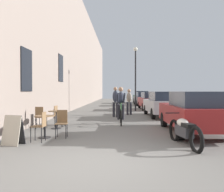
{
  "coord_description": "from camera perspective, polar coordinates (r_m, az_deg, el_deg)",
  "views": [
    {
      "loc": [
        0.49,
        -4.89,
        1.5
      ],
      "look_at": [
        -0.02,
        12.38,
        1.17
      ],
      "focal_mm": 38.3,
      "sensor_mm": 36.0,
      "label": 1
    }
  ],
  "objects": [
    {
      "name": "ground_plane",
      "position": [
        5.14,
        -4.0,
        -15.9
      ],
      "size": [
        88.0,
        88.0,
        0.0
      ],
      "primitive_type": "plane",
      "color": "slate"
    },
    {
      "name": "building_facade_left",
      "position": [
        19.67,
        -10.13,
        12.31
      ],
      "size": [
        0.54,
        68.0,
        10.67
      ],
      "color": "gray",
      "rests_on": "ground_plane"
    },
    {
      "name": "cafe_table_near",
      "position": [
        8.08,
        -15.8,
        -5.92
      ],
      "size": [
        0.64,
        0.64,
        0.72
      ],
      "color": "black",
      "rests_on": "ground_plane"
    },
    {
      "name": "cafe_chair_near_toward_street",
      "position": [
        7.47,
        -16.67,
        -6.52
      ],
      "size": [
        0.4,
        0.4,
        0.89
      ],
      "color": "black",
      "rests_on": "ground_plane"
    },
    {
      "name": "cafe_chair_near_toward_wall",
      "position": [
        8.01,
        -11.9,
        -5.99
      ],
      "size": [
        0.41,
        0.41,
        0.89
      ],
      "color": "black",
      "rests_on": "ground_plane"
    },
    {
      "name": "cafe_table_mid",
      "position": [
        9.92,
        -13.2,
        -4.61
      ],
      "size": [
        0.64,
        0.64,
        0.72
      ],
      "color": "black",
      "rests_on": "ground_plane"
    },
    {
      "name": "cafe_chair_mid_toward_street",
      "position": [
        10.02,
        -16.71,
        -4.59
      ],
      "size": [
        0.43,
        0.43,
        0.89
      ],
      "color": "black",
      "rests_on": "ground_plane"
    },
    {
      "name": "cafe_chair_mid_toward_wall",
      "position": [
        10.53,
        -12.73,
        -4.3
      ],
      "size": [
        0.43,
        0.43,
        0.89
      ],
      "color": "black",
      "rests_on": "ground_plane"
    },
    {
      "name": "sandwich_board_sign",
      "position": [
        7.32,
        -22.48,
        -7.52
      ],
      "size": [
        0.63,
        0.5,
        0.84
      ],
      "color": "black",
      "rests_on": "ground_plane"
    },
    {
      "name": "cyclist_on_bicycle",
      "position": [
        11.04,
        2.12,
        -2.5
      ],
      "size": [
        0.52,
        1.76,
        1.74
      ],
      "color": "black",
      "rests_on": "ground_plane"
    },
    {
      "name": "pedestrian_near",
      "position": [
        13.98,
        0.82,
        -0.97
      ],
      "size": [
        0.38,
        0.3,
        1.77
      ],
      "color": "#26262D",
      "rests_on": "ground_plane"
    },
    {
      "name": "pedestrian_mid",
      "position": [
        15.4,
        4.1,
        -1.02
      ],
      "size": [
        0.37,
        0.29,
        1.66
      ],
      "color": "#26262D",
      "rests_on": "ground_plane"
    },
    {
      "name": "street_lamp",
      "position": [
        18.47,
        5.64,
        6.08
      ],
      "size": [
        0.32,
        0.32,
        4.9
      ],
      "color": "black",
      "rests_on": "ground_plane"
    },
    {
      "name": "parked_car_nearest",
      "position": [
        9.12,
        18.94,
        -3.53
      ],
      "size": [
        1.79,
        4.22,
        1.5
      ],
      "color": "maroon",
      "rests_on": "ground_plane"
    },
    {
      "name": "parked_car_second",
      "position": [
        14.48,
        12.02,
        -1.81
      ],
      "size": [
        1.88,
        4.25,
        1.49
      ],
      "color": "#B7B7BC",
      "rests_on": "ground_plane"
    },
    {
      "name": "parked_car_third",
      "position": [
        20.13,
        9.19,
        -1.05
      ],
      "size": [
        1.83,
        4.12,
        1.45
      ],
      "color": "maroon",
      "rests_on": "ground_plane"
    },
    {
      "name": "parked_car_fourth",
      "position": [
        25.98,
        7.45,
        -0.57
      ],
      "size": [
        1.84,
        4.12,
        1.45
      ],
      "color": "#595960",
      "rests_on": "ground_plane"
    },
    {
      "name": "parked_car_fifth",
      "position": [
        31.25,
        6.93,
        -0.19
      ],
      "size": [
        1.87,
        4.37,
        1.55
      ],
      "color": "#23512D",
      "rests_on": "ground_plane"
    },
    {
      "name": "parked_motorcycle",
      "position": [
        6.96,
        16.87,
        -8.03
      ],
      "size": [
        0.62,
        2.14,
        0.92
      ],
      "color": "black",
      "rests_on": "ground_plane"
    }
  ]
}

